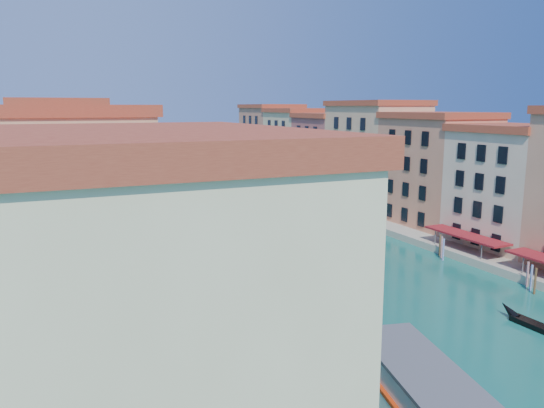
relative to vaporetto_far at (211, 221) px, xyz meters
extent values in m
cube|color=beige|center=(-22.64, -61.94, 7.82)|extent=(12.00, 16.00, 18.00)
cube|color=maroon|center=(-22.64, -61.94, 17.32)|extent=(12.80, 16.40, 1.00)
cube|color=tan|center=(-22.64, -46.44, 7.32)|extent=(12.00, 15.00, 17.00)
cube|color=maroon|center=(-22.64, -46.44, 16.32)|extent=(12.80, 15.40, 1.00)
cube|color=tan|center=(-22.64, -30.44, 8.32)|extent=(12.00, 17.00, 19.00)
cube|color=maroon|center=(-22.64, -30.44, 18.32)|extent=(12.80, 17.40, 1.00)
cube|color=#DDAE82|center=(-22.64, -14.94, 7.07)|extent=(12.00, 14.00, 16.50)
cube|color=maroon|center=(-22.64, -14.94, 15.82)|extent=(12.80, 14.40, 1.00)
cube|color=beige|center=(-22.64, 1.06, 8.82)|extent=(12.00, 18.00, 20.00)
cube|color=maroon|center=(-22.64, 1.06, 19.32)|extent=(12.80, 18.40, 1.00)
cube|color=tan|center=(-22.64, 18.06, 7.57)|extent=(12.00, 16.00, 17.50)
cube|color=maroon|center=(-22.64, 18.06, 16.82)|extent=(12.80, 16.40, 1.00)
cube|color=#9C7151|center=(-22.64, 33.56, 8.07)|extent=(12.00, 15.00, 18.50)
cube|color=maroon|center=(-22.64, 33.56, 17.82)|extent=(12.80, 15.40, 1.00)
cube|color=tan|center=(-22.64, 49.56, 8.32)|extent=(12.00, 17.00, 19.00)
cube|color=maroon|center=(-22.64, 49.56, 18.32)|extent=(12.80, 17.40, 1.00)
cube|color=#D5AE8E|center=(33.36, -30.94, 7.07)|extent=(12.00, 14.00, 16.50)
cube|color=maroon|center=(33.36, -30.94, 15.82)|extent=(12.80, 14.40, 1.00)
cube|color=#BF7150|center=(33.36, -15.94, 7.82)|extent=(12.00, 16.00, 18.00)
cube|color=maroon|center=(33.36, -15.94, 17.32)|extent=(12.80, 16.40, 1.00)
cube|color=tan|center=(33.36, 1.06, 8.82)|extent=(12.00, 18.00, 20.00)
cube|color=maroon|center=(33.36, 1.06, 19.32)|extent=(12.80, 18.40, 1.00)
cube|color=#9A4944|center=(33.36, 17.56, 7.57)|extent=(12.00, 15.00, 17.50)
cube|color=maroon|center=(33.36, 17.56, 16.82)|extent=(12.80, 15.40, 1.00)
cube|color=tan|center=(33.36, 33.06, 8.07)|extent=(12.00, 16.00, 18.50)
cube|color=maroon|center=(33.36, 33.06, 17.82)|extent=(12.80, 16.40, 1.00)
cube|color=#AF674B|center=(33.36, 49.56, 8.57)|extent=(12.00, 17.00, 19.50)
cube|color=maroon|center=(33.36, 49.56, 18.82)|extent=(12.80, 17.40, 1.00)
cube|color=#A9A288|center=(25.36, -4.94, -0.68)|extent=(4.00, 140.00, 1.00)
cylinder|color=#565659|center=(24.16, -41.34, 0.32)|extent=(0.12, 0.12, 3.00)
cube|color=maroon|center=(25.56, -30.94, 1.82)|extent=(3.20, 12.60, 0.25)
cylinder|color=#565659|center=(24.16, -35.14, 0.32)|extent=(0.12, 0.12, 3.00)
cylinder|color=#565659|center=(24.16, -26.74, 0.32)|extent=(0.12, 0.12, 3.00)
cube|color=#565659|center=(-12.64, -57.94, 2.32)|extent=(5.40, 16.40, 0.30)
cylinder|color=brown|center=(21.86, -44.94, 0.12)|extent=(0.24, 0.24, 3.20)
cylinder|color=brown|center=(22.46, -43.94, 0.12)|extent=(0.24, 0.24, 3.20)
cylinder|color=brown|center=(23.06, -42.94, 0.12)|extent=(0.24, 0.24, 3.20)
cylinder|color=brown|center=(21.86, -30.94, 0.12)|extent=(0.24, 0.24, 3.20)
cylinder|color=brown|center=(22.46, -29.94, 0.12)|extent=(0.24, 0.24, 3.20)
cylinder|color=brown|center=(23.06, -28.94, 0.12)|extent=(0.24, 0.24, 3.20)
cylinder|color=brown|center=(21.86, -12.94, 0.12)|extent=(0.24, 0.24, 3.20)
cylinder|color=brown|center=(22.46, -11.94, 0.12)|extent=(0.24, 0.24, 3.20)
cylinder|color=brown|center=(23.06, -10.94, 0.12)|extent=(0.24, 0.24, 3.20)
cylinder|color=brown|center=(-15.14, -53.94, 0.12)|extent=(0.24, 0.24, 3.20)
cube|color=white|center=(-4.62, -59.75, 0.87)|extent=(8.21, 17.84, 1.73)
cube|color=#565659|center=(-4.62, -59.75, 1.90)|extent=(8.65, 18.44, 0.27)
cube|color=white|center=(0.00, 0.00, -0.65)|extent=(6.58, 18.02, 1.06)
cube|color=white|center=(0.00, 0.00, 0.49)|extent=(5.61, 14.47, 1.41)
cube|color=#565659|center=(0.00, 0.00, 1.33)|extent=(5.94, 14.95, 0.22)
cube|color=red|center=(0.00, 0.00, -0.17)|extent=(6.62, 18.03, 0.22)
cube|color=black|center=(1.00, -30.88, -0.97)|extent=(2.84, 8.72, 0.43)
cone|color=black|center=(2.00, -26.16, -0.60)|extent=(1.25, 2.08, 1.62)
cone|color=black|center=(0.00, -35.60, -0.70)|extent=(1.18, 1.75, 1.43)
imported|color=#372934|center=(0.24, -34.47, 0.04)|extent=(0.68, 0.52, 1.66)
cone|color=black|center=(14.20, -48.42, -0.49)|extent=(1.10, 2.33, 1.92)
cube|color=black|center=(10.05, -18.50, -0.94)|extent=(3.30, 9.96, 0.50)
cone|color=black|center=(8.88, -13.11, -0.52)|extent=(1.44, 2.38, 1.85)
cone|color=black|center=(11.22, -23.89, -0.63)|extent=(1.36, 2.00, 1.63)
cube|color=silver|center=(4.19, -31.68, -0.73)|extent=(3.54, 8.23, 0.91)
cube|color=#1557B0|center=(4.12, -31.12, 0.07)|extent=(2.48, 3.66, 0.80)
cube|color=silver|center=(11.67, 15.28, -0.81)|extent=(3.85, 6.78, 0.74)
cube|color=#1557B0|center=(11.53, 15.72, -0.16)|extent=(2.41, 3.14, 0.65)
camera|label=1|loc=(-26.21, -82.72, 18.66)|focal=35.00mm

